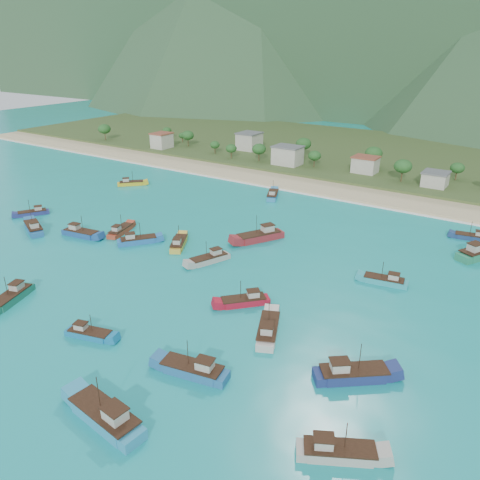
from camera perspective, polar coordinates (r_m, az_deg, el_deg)
The scene contains 27 objects.
ground at distance 97.55m, azimuth -3.57°, elevation -5.64°, with size 600.00×600.00×0.00m, color #0C7B8D.
beach at distance 162.82m, azimuth 13.41°, elevation 5.62°, with size 400.00×18.00×1.20m, color beige.
land at distance 219.48m, azimuth 19.21°, elevation 9.35°, with size 400.00×110.00×2.40m, color #385123.
surf_line at distance 154.29m, azimuth 12.14°, elevation 4.79°, with size 400.00×2.50×0.08m, color white.
village at distance 181.49m, azimuth 17.11°, elevation 8.54°, with size 219.75×29.64×7.28m.
vegetation at distance 184.76m, azimuth 15.62°, elevation 9.14°, with size 276.25×26.24×9.12m.
boat_0 at distance 133.81m, azimuth 26.44°, elevation 0.28°, with size 9.05×3.94×5.17m.
boat_3 at distance 102.67m, azimuth 17.23°, elevation -4.81°, with size 9.37×4.16×5.35m.
boat_4 at distance 102.05m, azimuth -26.06°, elevation -6.33°, with size 6.29×10.67×6.06m.
boat_6 at distance 68.25m, azimuth -16.04°, elevation -20.03°, with size 12.82×5.01×7.38m.
boat_7 at distance 128.78m, azimuth -18.81°, elevation 0.76°, with size 10.78×4.69×6.16m.
boat_8 at distance 74.52m, azimuth 13.52°, elevation -15.65°, with size 10.88×9.61×6.65m.
boat_9 at distance 153.74m, azimuth 4.00°, elevation 5.45°, with size 6.78×10.43×5.96m.
boat_11 at distance 127.76m, azimuth -14.36°, elevation 1.06°, with size 5.14×9.65×5.47m.
boat_12 at distance 119.43m, azimuth 2.42°, elevation 0.42°, with size 9.30×12.69×7.37m.
boat_14 at distance 85.60m, azimuth -17.88°, elevation -10.87°, with size 8.70×4.61×4.93m.
boat_15 at distance 73.79m, azimuth -5.70°, elevation -15.52°, with size 11.14×5.19×6.34m.
boat_16 at distance 116.78m, azimuth -7.48°, elevation -0.47°, with size 7.19×9.73×5.66m.
boat_17 at distance 171.55m, azimuth -13.14°, elevation 6.72°, with size 8.32×8.42×5.40m.
boat_18 at distance 107.78m, azimuth -3.74°, elevation -2.36°, with size 6.24×10.05×5.72m.
boat_19 at distance 150.11m, azimuth -23.92°, elevation 3.01°, with size 6.65×8.73×5.11m.
boat_20 at distance 136.81m, azimuth -23.84°, elevation 1.31°, with size 11.28×7.44×6.45m.
boat_22 at distance 90.69m, azimuth 0.54°, elevation -7.50°, with size 8.54×8.79×5.59m.
boat_23 at distance 123.54m, azimuth 27.23°, elevation -1.43°, with size 9.52×13.02×7.56m.
boat_24 at distance 63.36m, azimuth 11.83°, elevation -24.02°, with size 9.99×7.19×5.78m.
boat_25 at distance 120.35m, azimuth -12.35°, elevation -0.08°, with size 8.32×9.49×5.79m.
boat_26 at distance 82.23m, azimuth 3.44°, elevation -10.96°, with size 7.17×10.93×6.25m.
Camera 1 is at (52.30, -68.05, 46.38)m, focal length 35.00 mm.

